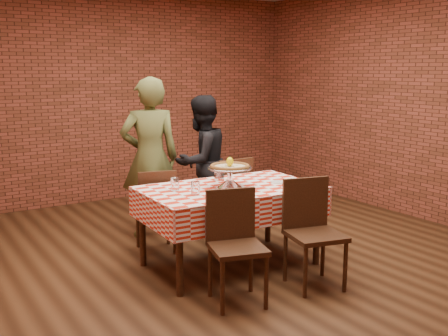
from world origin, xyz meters
The scene contains 19 objects.
ground centered at (0.00, 0.00, 0.00)m, with size 6.00×6.00×0.00m, color black.
back_wall centered at (0.00, 3.00, 1.45)m, with size 5.50×5.50×0.00m, color brown.
table centered at (-0.12, -0.09, 0.38)m, with size 1.59×0.96×0.75m, color #402413.
tablecloth centered at (-0.12, -0.09, 0.62)m, with size 1.63×0.99×0.27m, color red, non-canonical shape.
pizza_stand centered at (-0.13, -0.11, 0.85)m, with size 0.42×0.42×0.18m, color silver, non-canonical shape.
pizza centered at (-0.13, -0.11, 0.95)m, with size 0.36×0.36×0.03m, color beige.
lemon centered at (-0.13, -0.11, 1.00)m, with size 0.07×0.07×0.08m, color yellow.
water_glass_left centered at (-0.54, -0.19, 0.82)m, with size 0.07×0.07×0.12m, color white.
water_glass_right centered at (-0.62, 0.04, 0.82)m, with size 0.07×0.07×0.12m, color white.
side_plate centered at (0.37, -0.19, 0.76)m, with size 0.14×0.14×0.01m, color white.
sweetener_packet_a centered at (0.49, -0.32, 0.76)m, with size 0.05×0.04×0.01m, color white.
sweetener_packet_b centered at (0.46, -0.25, 0.76)m, with size 0.05×0.04×0.01m, color white.
condiment_caddy centered at (-0.06, 0.20, 0.82)m, with size 0.10×0.08×0.13m, color silver.
chair_near_left centered at (-0.52, -0.82, 0.44)m, with size 0.41×0.41×0.89m, color #402413, non-canonical shape.
chair_near_right centered at (0.21, -0.90, 0.46)m, with size 0.43×0.43×0.91m, color #402413, non-canonical shape.
chair_far_left centered at (-0.53, 0.65, 0.43)m, with size 0.38×0.38×0.86m, color #402413, non-canonical shape.
chair_far_right centered at (0.30, 0.62, 0.45)m, with size 0.42×0.42×0.90m, color #402413, non-canonical shape.
diner_olive centered at (-0.36, 1.14, 0.88)m, with size 0.64×0.42×1.75m, color #4F5529.
diner_black centered at (0.30, 1.17, 0.77)m, with size 0.75×0.58×1.54m, color black.
Camera 1 is at (-2.74, -4.11, 1.83)m, focal length 42.68 mm.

